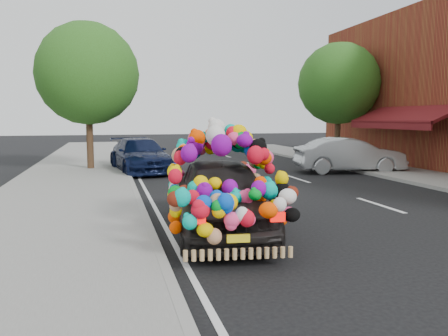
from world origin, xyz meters
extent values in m
plane|color=black|center=(0.00, 0.00, 0.00)|extent=(100.00, 100.00, 0.00)
cube|color=gray|center=(-4.30, 0.00, 0.06)|extent=(4.00, 60.00, 0.12)
cube|color=gray|center=(-2.35, 0.00, 0.07)|extent=(0.15, 60.00, 0.13)
cube|color=gray|center=(8.20, 3.00, 0.06)|extent=(3.00, 40.00, 0.12)
cube|color=#591013|center=(8.70, 6.00, 2.35)|extent=(1.62, 5.20, 0.75)
cube|color=#591013|center=(7.95, 6.00, 1.95)|extent=(0.06, 5.20, 0.35)
cylinder|color=#332114|center=(-3.80, 9.50, 1.36)|extent=(0.28, 0.28, 2.73)
sphere|color=#274E14|center=(-3.80, 9.50, 4.03)|extent=(4.20, 4.20, 4.20)
cylinder|color=#332114|center=(8.00, 10.00, 1.32)|extent=(0.28, 0.28, 2.64)
sphere|color=#274E14|center=(8.00, 10.00, 3.90)|extent=(4.00, 4.00, 4.00)
imported|color=black|center=(-0.99, -1.51, 0.73)|extent=(2.30, 4.47, 1.45)
cube|color=red|center=(-1.87, -3.56, 0.78)|extent=(0.23, 0.09, 0.14)
cube|color=red|center=(-0.71, -3.72, 0.78)|extent=(0.23, 0.09, 0.14)
cube|color=yellow|center=(-1.29, -3.65, 0.48)|extent=(0.34, 0.09, 0.12)
imported|color=#0B1333|center=(-1.80, 8.68, 0.69)|extent=(2.64, 5.00, 1.38)
imported|color=#9EA2A5|center=(6.42, 6.23, 0.71)|extent=(4.54, 2.29, 1.43)
camera|label=1|loc=(-3.09, -9.58, 2.23)|focal=35.00mm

